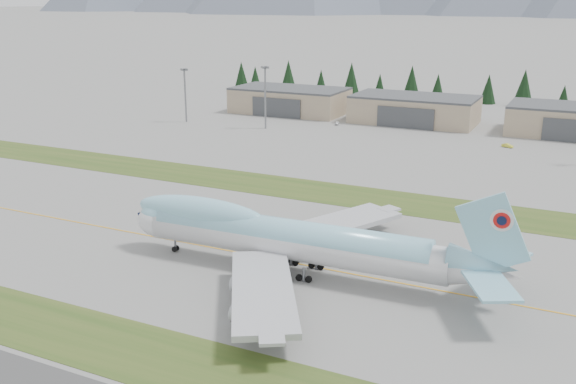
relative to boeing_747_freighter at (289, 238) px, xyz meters
The scene contains 11 objects.
ground 8.01m from the boeing_747_freighter, 127.01° to the left, with size 7000.00×7000.00×0.00m, color slate.
grass_strip_near 34.88m from the boeing_747_freighter, 94.84° to the right, with size 400.00×14.00×0.08m, color #30491A.
grass_strip_far 49.34m from the boeing_747_freighter, 93.39° to the left, with size 400.00×18.00×0.08m, color #30491A.
taxiway_line_main 8.01m from the boeing_747_freighter, 127.01° to the left, with size 400.00×0.40×0.02m, color orange.
boeing_747_freighter is the anchor object (origin of this frame).
hangar_left 170.14m from the boeing_747_freighter, 115.37° to the left, with size 48.00×26.60×10.80m.
hangar_center 154.77m from the boeing_747_freighter, 96.64° to the left, with size 48.00×26.60×10.80m.
floodlight_masts 113.80m from the boeing_747_freighter, 93.13° to the left, with size 200.53×10.54×23.47m.
service_vehicle_a 143.08m from the boeing_747_freighter, 107.87° to the left, with size 1.45×3.60×1.23m, color white.
service_vehicle_b 125.26m from the boeing_747_freighter, 79.84° to the left, with size 1.35×3.85×1.27m, color gold.
conifer_belt 215.24m from the boeing_747_freighter, 91.70° to the left, with size 272.00×12.98×16.89m.
Camera 1 is at (49.16, -100.63, 47.41)m, focal length 40.00 mm.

